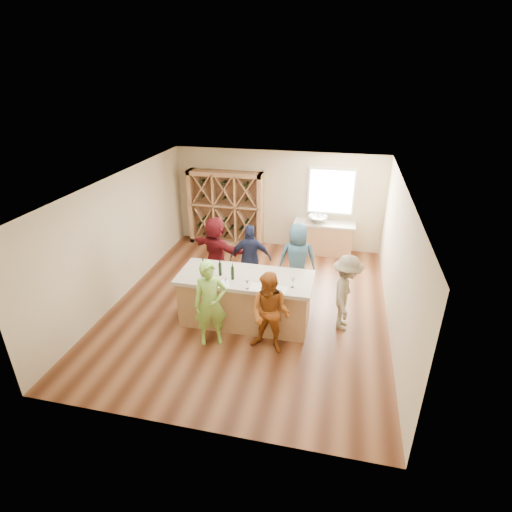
% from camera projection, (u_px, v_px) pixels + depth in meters
% --- Properties ---
extents(floor, '(6.00, 7.00, 0.10)m').
position_uv_depth(floor, '(250.00, 307.00, 9.06)').
color(floor, brown).
rests_on(floor, ground).
extents(ceiling, '(6.00, 7.00, 0.10)m').
position_uv_depth(ceiling, '(249.00, 182.00, 7.80)').
color(ceiling, white).
rests_on(ceiling, ground).
extents(wall_back, '(6.00, 0.10, 2.80)m').
position_uv_depth(wall_back, '(278.00, 199.00, 11.55)').
color(wall_back, beige).
rests_on(wall_back, ground).
extents(wall_front, '(6.00, 0.10, 2.80)m').
position_uv_depth(wall_front, '(187.00, 357.00, 5.31)').
color(wall_front, beige).
rests_on(wall_front, ground).
extents(wall_left, '(0.10, 7.00, 2.80)m').
position_uv_depth(wall_left, '(119.00, 237.00, 9.03)').
color(wall_left, beige).
rests_on(wall_left, ground).
extents(wall_right, '(0.10, 7.00, 2.80)m').
position_uv_depth(wall_right, '(400.00, 263.00, 7.83)').
color(wall_right, beige).
rests_on(wall_right, ground).
extents(window_frame, '(1.30, 0.06, 1.30)m').
position_uv_depth(window_frame, '(331.00, 191.00, 11.03)').
color(window_frame, white).
rests_on(window_frame, wall_back).
extents(window_pane, '(1.18, 0.01, 1.18)m').
position_uv_depth(window_pane, '(331.00, 192.00, 11.00)').
color(window_pane, white).
rests_on(window_pane, wall_back).
extents(wine_rack, '(2.20, 0.45, 2.20)m').
position_uv_depth(wine_rack, '(226.00, 208.00, 11.73)').
color(wine_rack, '#AF7E53').
rests_on(wine_rack, floor).
extents(back_counter_base, '(1.60, 0.58, 0.86)m').
position_uv_depth(back_counter_base, '(323.00, 239.00, 11.39)').
color(back_counter_base, '#AF7E53').
rests_on(back_counter_base, floor).
extents(back_counter_top, '(1.70, 0.62, 0.06)m').
position_uv_depth(back_counter_top, '(325.00, 224.00, 11.19)').
color(back_counter_top, '#BAAC98').
rests_on(back_counter_top, back_counter_base).
extents(sink, '(0.54, 0.54, 0.19)m').
position_uv_depth(sink, '(318.00, 219.00, 11.17)').
color(sink, silver).
rests_on(sink, back_counter_top).
extents(faucet, '(0.02, 0.02, 0.30)m').
position_uv_depth(faucet, '(318.00, 215.00, 11.31)').
color(faucet, silver).
rests_on(faucet, back_counter_top).
extents(tasting_counter_base, '(2.60, 1.00, 1.00)m').
position_uv_depth(tasting_counter_base, '(245.00, 301.00, 8.27)').
color(tasting_counter_base, '#AF7E53').
rests_on(tasting_counter_base, floor).
extents(tasting_counter_top, '(2.72, 1.12, 0.08)m').
position_uv_depth(tasting_counter_top, '(245.00, 278.00, 8.03)').
color(tasting_counter_top, '#BAAC98').
rests_on(tasting_counter_top, tasting_counter_base).
extents(wine_bottle_a, '(0.10, 0.10, 0.31)m').
position_uv_depth(wine_bottle_a, '(203.00, 270.00, 7.93)').
color(wine_bottle_a, black).
rests_on(wine_bottle_a, tasting_counter_top).
extents(wine_bottle_b, '(0.08, 0.08, 0.32)m').
position_uv_depth(wine_bottle_b, '(209.00, 272.00, 7.81)').
color(wine_bottle_b, black).
rests_on(wine_bottle_b, tasting_counter_top).
extents(wine_bottle_c, '(0.07, 0.07, 0.27)m').
position_uv_depth(wine_bottle_c, '(220.00, 269.00, 7.99)').
color(wine_bottle_c, black).
rests_on(wine_bottle_c, tasting_counter_top).
extents(wine_bottle_e, '(0.07, 0.07, 0.27)m').
position_uv_depth(wine_bottle_e, '(233.00, 273.00, 7.84)').
color(wine_bottle_e, black).
rests_on(wine_bottle_e, tasting_counter_top).
extents(wine_glass_a, '(0.09, 0.09, 0.18)m').
position_uv_depth(wine_glass_a, '(225.00, 283.00, 7.59)').
color(wine_glass_a, white).
rests_on(wine_glass_a, tasting_counter_top).
extents(wine_glass_b, '(0.09, 0.09, 0.19)m').
position_uv_depth(wine_glass_b, '(247.00, 285.00, 7.52)').
color(wine_glass_b, white).
rests_on(wine_glass_b, tasting_counter_top).
extents(wine_glass_d, '(0.09, 0.09, 0.18)m').
position_uv_depth(wine_glass_d, '(268.00, 278.00, 7.75)').
color(wine_glass_d, white).
rests_on(wine_glass_d, tasting_counter_top).
extents(wine_glass_e, '(0.09, 0.09, 0.20)m').
position_uv_depth(wine_glass_e, '(292.00, 283.00, 7.57)').
color(wine_glass_e, white).
rests_on(wine_glass_e, tasting_counter_top).
extents(tasting_menu_a, '(0.31, 0.36, 0.00)m').
position_uv_depth(tasting_menu_a, '(223.00, 284.00, 7.72)').
color(tasting_menu_a, white).
rests_on(tasting_menu_a, tasting_counter_top).
extents(tasting_menu_b, '(0.25, 0.33, 0.00)m').
position_uv_depth(tasting_menu_b, '(256.00, 287.00, 7.62)').
color(tasting_menu_b, white).
rests_on(tasting_menu_b, tasting_counter_top).
extents(tasting_menu_c, '(0.27, 0.33, 0.00)m').
position_uv_depth(tasting_menu_c, '(281.00, 290.00, 7.52)').
color(tasting_menu_c, white).
rests_on(tasting_menu_c, tasting_counter_top).
extents(person_near_left, '(0.76, 0.68, 1.73)m').
position_uv_depth(person_near_left, '(210.00, 304.00, 7.48)').
color(person_near_left, '#8CC64C').
rests_on(person_near_left, floor).
extents(person_near_right, '(0.85, 0.57, 1.62)m').
position_uv_depth(person_near_right, '(270.00, 313.00, 7.29)').
color(person_near_right, '#994C19').
rests_on(person_near_right, floor).
extents(person_server, '(0.53, 1.06, 1.61)m').
position_uv_depth(person_server, '(346.00, 293.00, 7.95)').
color(person_server, gray).
rests_on(person_server, floor).
extents(person_far_mid, '(1.03, 0.64, 1.65)m').
position_uv_depth(person_far_mid, '(251.00, 258.00, 9.32)').
color(person_far_mid, '#191E38').
rests_on(person_far_mid, floor).
extents(person_far_right, '(0.93, 0.67, 1.76)m').
position_uv_depth(person_far_right, '(297.00, 260.00, 9.15)').
color(person_far_right, '#335972').
rests_on(person_far_right, floor).
extents(person_far_left, '(1.69, 1.12, 1.71)m').
position_uv_depth(person_far_left, '(216.00, 251.00, 9.64)').
color(person_far_left, '#590F14').
rests_on(person_far_left, floor).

